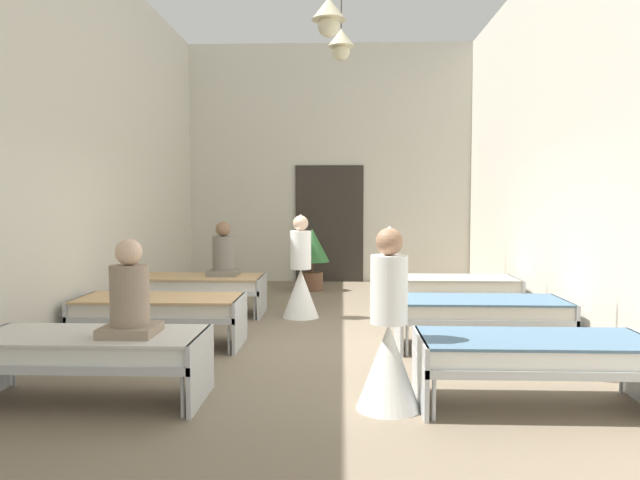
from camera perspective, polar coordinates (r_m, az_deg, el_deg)
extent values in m
cube|color=#7A6B56|center=(6.98, -0.12, -10.60)|extent=(6.38, 11.78, 0.10)
cube|color=beige|center=(12.47, 0.92, 7.28)|extent=(6.18, 0.20, 4.88)
cube|color=beige|center=(7.53, -23.80, 9.21)|extent=(0.20, 11.18, 4.88)
cube|color=beige|center=(7.32, 24.32, 9.36)|extent=(0.20, 11.18, 4.88)
cube|color=#2D2823|center=(12.34, 0.91, 1.57)|extent=(1.40, 0.06, 2.40)
cone|color=beige|center=(8.10, 0.84, 21.23)|extent=(0.44, 0.44, 0.28)
sphere|color=beige|center=(8.04, 0.84, 19.74)|extent=(0.28, 0.28, 0.28)
cylinder|color=brown|center=(10.13, 2.04, 20.82)|extent=(0.02, 0.02, 0.46)
cone|color=beige|center=(10.02, 2.04, 18.75)|extent=(0.44, 0.44, 0.28)
sphere|color=beige|center=(9.97, 2.04, 17.53)|extent=(0.28, 0.28, 0.28)
cylinder|color=#B7BCC1|center=(6.19, -27.19, -10.80)|extent=(0.03, 0.03, 0.34)
cylinder|color=#B7BCC1|center=(4.90, -13.00, -14.33)|extent=(0.03, 0.03, 0.34)
cylinder|color=#B7BCC1|center=(5.57, -11.02, -12.08)|extent=(0.03, 0.03, 0.34)
cube|color=#B7BCC1|center=(5.45, -21.02, -10.38)|extent=(1.90, 0.84, 0.07)
cube|color=#B7BCC1|center=(5.19, -11.30, -11.94)|extent=(0.04, 0.84, 0.57)
cube|color=white|center=(5.43, -21.05, -9.31)|extent=(1.82, 0.78, 0.14)
cube|color=beige|center=(5.41, -21.07, -8.46)|extent=(1.86, 0.82, 0.02)
cylinder|color=#B7BCC1|center=(4.80, 10.82, -14.72)|extent=(0.03, 0.03, 0.34)
cylinder|color=#B7BCC1|center=(5.48, 9.66, -12.34)|extent=(0.03, 0.03, 0.34)
cylinder|color=#B7BCC1|center=(5.96, 26.85, -11.38)|extent=(0.03, 0.03, 0.34)
cube|color=#B7BCC1|center=(5.27, 19.81, -10.85)|extent=(1.90, 0.84, 0.07)
cube|color=#B7BCC1|center=(5.09, 9.53, -12.21)|extent=(0.04, 0.84, 0.57)
cube|color=white|center=(5.24, 19.84, -9.74)|extent=(1.82, 0.78, 0.14)
cube|color=slate|center=(5.23, 19.86, -8.87)|extent=(1.86, 0.82, 0.02)
cylinder|color=#B7BCC1|center=(7.22, -22.55, -8.62)|extent=(0.03, 0.03, 0.34)
cylinder|color=#B7BCC1|center=(7.86, -20.34, -7.55)|extent=(0.03, 0.03, 0.34)
cylinder|color=#B7BCC1|center=(6.69, -8.69, -9.35)|extent=(0.03, 0.03, 0.34)
cylinder|color=#B7BCC1|center=(7.38, -7.63, -8.08)|extent=(0.03, 0.03, 0.34)
cube|color=#B7BCC1|center=(7.20, -15.03, -6.82)|extent=(1.90, 0.84, 0.07)
cube|color=#B7BCC1|center=(7.54, -21.84, -7.17)|extent=(0.04, 0.84, 0.57)
cube|color=#B7BCC1|center=(7.00, -7.65, -7.76)|extent=(0.04, 0.84, 0.57)
cube|color=silver|center=(7.18, -15.04, -6.00)|extent=(1.82, 0.78, 0.14)
cube|color=tan|center=(7.16, -15.06, -5.35)|extent=(1.86, 0.82, 0.02)
cylinder|color=#B7BCC1|center=(6.61, 8.31, -9.50)|extent=(0.03, 0.03, 0.34)
cylinder|color=#B7BCC1|center=(7.31, 7.70, -8.20)|extent=(0.03, 0.03, 0.34)
cylinder|color=#B7BCC1|center=(7.01, 22.78, -8.99)|extent=(0.03, 0.03, 0.34)
cylinder|color=#B7BCC1|center=(7.67, 20.87, -7.84)|extent=(0.03, 0.03, 0.34)
cube|color=#B7BCC1|center=(7.06, 15.10, -7.03)|extent=(1.90, 0.84, 0.07)
cube|color=#B7BCC1|center=(6.93, 7.50, -7.88)|extent=(0.04, 0.84, 0.57)
cube|color=#B7BCC1|center=(7.34, 22.25, -7.47)|extent=(0.04, 0.84, 0.57)
cube|color=silver|center=(7.04, 15.12, -6.20)|extent=(1.82, 0.78, 0.14)
cube|color=slate|center=(7.03, 15.13, -5.54)|extent=(1.86, 0.82, 0.02)
cylinder|color=#B7BCC1|center=(8.94, -17.44, -6.12)|extent=(0.03, 0.03, 0.34)
cylinder|color=#B7BCC1|center=(9.61, -16.00, -5.41)|extent=(0.03, 0.03, 0.34)
cylinder|color=#B7BCC1|center=(8.52, -6.28, -6.46)|extent=(0.03, 0.03, 0.34)
cylinder|color=#B7BCC1|center=(9.22, -5.62, -5.66)|extent=(0.03, 0.03, 0.34)
cube|color=#B7BCC1|center=(9.00, -11.45, -4.64)|extent=(1.90, 0.84, 0.07)
cube|color=#B7BCC1|center=(9.28, -17.06, -5.03)|extent=(0.04, 0.84, 0.57)
cube|color=#B7BCC1|center=(8.85, -5.55, -5.30)|extent=(0.04, 0.84, 0.57)
cube|color=silver|center=(8.99, -11.46, -3.97)|extent=(1.82, 0.78, 0.14)
cube|color=tan|center=(8.98, -11.47, -3.45)|extent=(1.86, 0.82, 0.02)
cylinder|color=#B7BCC1|center=(8.46, 6.92, -6.54)|extent=(0.03, 0.03, 0.34)
cylinder|color=#B7BCC1|center=(9.17, 6.55, -5.73)|extent=(0.03, 0.03, 0.34)
cylinder|color=#B7BCC1|center=(8.78, 18.39, -6.33)|extent=(0.03, 0.03, 0.34)
cylinder|color=#B7BCC1|center=(9.46, 17.16, -5.58)|extent=(0.03, 0.03, 0.34)
cube|color=#B7BCC1|center=(8.89, 12.35, -4.75)|extent=(1.90, 0.84, 0.07)
cube|color=#B7BCC1|center=(8.79, 6.34, -5.37)|extent=(0.04, 0.84, 0.57)
cube|color=#B7BCC1|center=(9.12, 18.13, -5.20)|extent=(0.04, 0.84, 0.57)
cube|color=silver|center=(8.88, 12.36, -4.08)|extent=(1.82, 0.78, 0.14)
cube|color=#9E9E93|center=(8.87, 12.37, -3.56)|extent=(1.86, 0.82, 0.02)
cone|color=white|center=(4.96, 6.55, -11.87)|extent=(0.52, 0.52, 0.70)
cylinder|color=white|center=(4.83, 6.61, -4.71)|extent=(0.30, 0.30, 0.55)
sphere|color=#A87A5B|center=(4.79, 6.64, -0.15)|extent=(0.22, 0.22, 0.22)
cone|color=white|center=(4.78, 6.65, 0.77)|extent=(0.18, 0.18, 0.10)
cone|color=white|center=(8.62, -1.85, -5.10)|extent=(0.52, 0.52, 0.70)
cylinder|color=white|center=(8.55, -1.86, -0.96)|extent=(0.30, 0.30, 0.55)
sphere|color=beige|center=(8.52, -1.86, 1.62)|extent=(0.22, 0.22, 0.22)
cone|color=white|center=(8.52, -1.86, 2.14)|extent=(0.18, 0.18, 0.10)
cylinder|color=slate|center=(8.94, -9.21, -1.51)|extent=(0.32, 0.32, 0.58)
cube|color=slate|center=(8.96, -9.19, -3.10)|extent=(0.44, 0.44, 0.08)
sphere|color=#846047|center=(8.91, -9.24, 1.05)|extent=(0.22, 0.22, 0.22)
cylinder|color=gray|center=(5.20, -17.71, -5.49)|extent=(0.32, 0.32, 0.58)
cube|color=gray|center=(5.25, -17.66, -8.19)|extent=(0.44, 0.44, 0.08)
sphere|color=beige|center=(5.15, -17.81, -1.10)|extent=(0.22, 0.22, 0.22)
cylinder|color=brown|center=(11.19, -0.74, -3.96)|extent=(0.40, 0.40, 0.34)
cylinder|color=brown|center=(11.16, -0.74, -2.59)|extent=(0.06, 0.06, 0.20)
cone|color=#2D6633|center=(11.12, -0.74, -0.50)|extent=(0.64, 0.64, 0.61)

